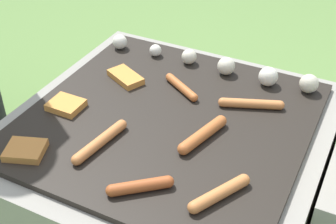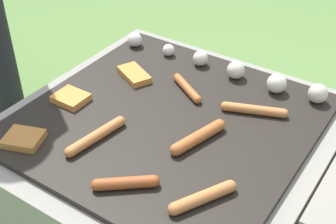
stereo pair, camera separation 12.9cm
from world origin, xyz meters
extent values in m
plane|color=#608442|center=(0.00, 0.00, 0.00)|extent=(14.00, 14.00, 0.00)
cube|color=gray|center=(0.00, 0.00, 0.17)|extent=(0.86, 0.86, 0.34)
cube|color=black|center=(0.00, 0.00, 0.35)|extent=(0.76, 0.76, 0.02)
cylinder|color=#C6753D|center=(-0.10, -0.19, 0.37)|extent=(0.05, 0.17, 0.03)
sphere|color=#C6753D|center=(-0.11, -0.27, 0.37)|extent=(0.03, 0.03, 0.03)
sphere|color=#C6753D|center=(-0.09, -0.10, 0.37)|extent=(0.03, 0.03, 0.03)
cylinder|color=#B7602D|center=(-0.03, 0.14, 0.37)|extent=(0.13, 0.09, 0.02)
sphere|color=#B7602D|center=(0.03, 0.11, 0.37)|extent=(0.02, 0.02, 0.02)
sphere|color=#B7602D|center=(-0.08, 0.18, 0.37)|extent=(0.02, 0.02, 0.02)
cylinder|color=#B7602D|center=(0.12, -0.04, 0.38)|extent=(0.07, 0.16, 0.03)
sphere|color=#B7602D|center=(0.10, -0.12, 0.38)|extent=(0.03, 0.03, 0.03)
sphere|color=#B7602D|center=(0.14, 0.03, 0.38)|extent=(0.03, 0.03, 0.03)
cylinder|color=#C6753D|center=(0.24, -0.22, 0.37)|extent=(0.09, 0.14, 0.03)
sphere|color=#C6753D|center=(0.27, -0.15, 0.37)|extent=(0.03, 0.03, 0.03)
sphere|color=#C6753D|center=(0.21, -0.28, 0.37)|extent=(0.03, 0.03, 0.03)
cylinder|color=#C6753D|center=(0.19, 0.15, 0.37)|extent=(0.16, 0.08, 0.03)
sphere|color=#C6753D|center=(0.11, 0.12, 0.37)|extent=(0.03, 0.03, 0.03)
sphere|color=#C6753D|center=(0.27, 0.18, 0.37)|extent=(0.03, 0.03, 0.03)
cylinder|color=#A34C23|center=(0.07, -0.28, 0.37)|extent=(0.12, 0.10, 0.03)
sphere|color=#A34C23|center=(0.12, -0.24, 0.37)|extent=(0.03, 0.03, 0.03)
sphere|color=#A34C23|center=(0.02, -0.32, 0.37)|extent=(0.03, 0.03, 0.03)
cube|color=#D18438|center=(-0.28, -0.09, 0.37)|extent=(0.09, 0.08, 0.02)
cube|color=#B27033|center=(-0.25, -0.30, 0.37)|extent=(0.12, 0.11, 0.02)
cube|color=#D18438|center=(-0.21, 0.12, 0.37)|extent=(0.13, 0.11, 0.02)
sphere|color=silver|center=(-0.33, 0.29, 0.39)|extent=(0.05, 0.05, 0.05)
sphere|color=silver|center=(-0.20, 0.30, 0.38)|extent=(0.04, 0.04, 0.04)
sphere|color=beige|center=(-0.07, 0.30, 0.39)|extent=(0.05, 0.05, 0.05)
sphere|color=beige|center=(0.06, 0.29, 0.39)|extent=(0.06, 0.06, 0.06)
sphere|color=silver|center=(0.20, 0.29, 0.39)|extent=(0.06, 0.06, 0.06)
sphere|color=beige|center=(0.32, 0.31, 0.39)|extent=(0.06, 0.06, 0.06)
camera|label=1|loc=(0.47, -0.93, 1.14)|focal=50.00mm
camera|label=2|loc=(0.58, -0.87, 1.14)|focal=50.00mm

